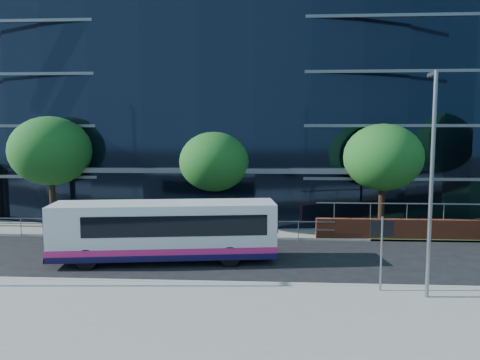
# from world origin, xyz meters

# --- Properties ---
(ground) EXTENTS (200.00, 200.00, 0.00)m
(ground) POSITION_xyz_m (0.00, 0.00, 0.00)
(ground) COLOR black
(ground) RESTS_ON ground
(pavement_near) EXTENTS (80.00, 8.00, 0.15)m
(pavement_near) POSITION_xyz_m (0.00, -5.00, 0.07)
(pavement_near) COLOR gray
(pavement_near) RESTS_ON ground
(kerb) EXTENTS (80.00, 0.25, 0.16)m
(kerb) POSITION_xyz_m (0.00, -1.00, 0.08)
(kerb) COLOR gray
(kerb) RESTS_ON ground
(yellow_line_outer) EXTENTS (80.00, 0.08, 0.01)m
(yellow_line_outer) POSITION_xyz_m (0.00, -0.80, 0.01)
(yellow_line_outer) COLOR gold
(yellow_line_outer) RESTS_ON ground
(yellow_line_inner) EXTENTS (80.00, 0.08, 0.01)m
(yellow_line_inner) POSITION_xyz_m (0.00, -0.65, 0.01)
(yellow_line_inner) COLOR gold
(yellow_line_inner) RESTS_ON ground
(far_forecourt) EXTENTS (50.00, 8.00, 0.10)m
(far_forecourt) POSITION_xyz_m (-6.00, 11.00, 0.05)
(far_forecourt) COLOR gray
(far_forecourt) RESTS_ON ground
(glass_office) EXTENTS (44.00, 23.10, 16.00)m
(glass_office) POSITION_xyz_m (-4.00, 20.85, 8.00)
(glass_office) COLOR black
(glass_office) RESTS_ON ground
(guard_railings) EXTENTS (24.00, 0.05, 1.10)m
(guard_railings) POSITION_xyz_m (-8.00, 7.00, 0.82)
(guard_railings) COLOR slate
(guard_railings) RESTS_ON ground
(apartment_block) EXTENTS (60.00, 42.00, 30.00)m
(apartment_block) POSITION_xyz_m (32.00, 57.21, 11.11)
(apartment_block) COLOR #2D511E
(apartment_block) RESTS_ON ground
(street_sign) EXTENTS (0.85, 0.09, 2.80)m
(street_sign) POSITION_xyz_m (4.50, -1.59, 2.15)
(street_sign) COLOR slate
(street_sign) RESTS_ON pavement_near
(tree_far_a) EXTENTS (4.95, 4.95, 6.98)m
(tree_far_a) POSITION_xyz_m (-13.00, 9.00, 4.86)
(tree_far_a) COLOR black
(tree_far_a) RESTS_ON ground
(tree_far_b) EXTENTS (4.29, 4.29, 6.05)m
(tree_far_b) POSITION_xyz_m (-3.00, 9.50, 4.21)
(tree_far_b) COLOR black
(tree_far_b) RESTS_ON ground
(tree_far_c) EXTENTS (4.62, 4.62, 6.51)m
(tree_far_c) POSITION_xyz_m (7.00, 9.00, 4.54)
(tree_far_c) COLOR black
(tree_far_c) RESTS_ON ground
(tree_dist_e) EXTENTS (4.62, 4.62, 6.51)m
(tree_dist_e) POSITION_xyz_m (24.00, 40.00, 4.54)
(tree_dist_e) COLOR black
(tree_dist_e) RESTS_ON ground
(streetlight_east) EXTENTS (0.15, 0.77, 8.00)m
(streetlight_east) POSITION_xyz_m (6.00, -2.17, 4.44)
(streetlight_east) COLOR slate
(streetlight_east) RESTS_ON pavement_near
(city_bus) EXTENTS (10.51, 3.75, 2.78)m
(city_bus) POSITION_xyz_m (-4.40, 2.29, 1.48)
(city_bus) COLOR silver
(city_bus) RESTS_ON ground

